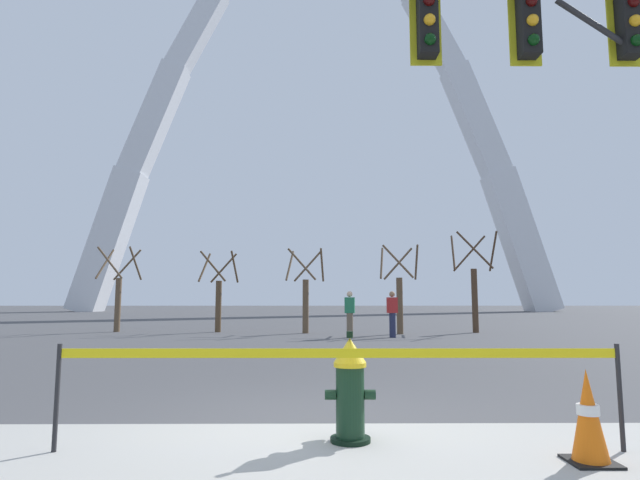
{
  "coord_description": "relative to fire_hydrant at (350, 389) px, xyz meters",
  "views": [
    {
      "loc": [
        -0.01,
        -5.41,
        1.27
      ],
      "look_at": [
        0.09,
        5.0,
        2.5
      ],
      "focal_mm": 28.83,
      "sensor_mm": 36.0,
      "label": 1
    }
  ],
  "objects": [
    {
      "name": "tree_center_right",
      "position": [
        2.92,
        14.95,
        1.03
      ],
      "size": [
        1.57,
        1.58,
        3.37
      ],
      "color": "brown",
      "rests_on": "ground"
    },
    {
      "name": "pedestrian_standing_center",
      "position": [
        2.36,
        13.14,
        0.35
      ],
      "size": [
        0.39,
        0.34,
        1.59
      ],
      "color": "#232847",
      "rests_on": "ground"
    },
    {
      "name": "monument_arch",
      "position": [
        -0.31,
        55.01,
        21.58
      ],
      "size": [
        56.47,
        3.31,
        50.36
      ],
      "color": "silver",
      "rests_on": "ground"
    },
    {
      "name": "traffic_signal_gantry",
      "position": [
        3.68,
        1.86,
        3.8
      ],
      "size": [
        6.42,
        0.44,
        6.0
      ],
      "color": "#232326",
      "rests_on": "ground"
    },
    {
      "name": "traffic_cone_by_hydrant",
      "position": [
        1.84,
        -0.63,
        -0.11
      ],
      "size": [
        0.36,
        0.36,
        0.73
      ],
      "color": "black",
      "rests_on": "ground"
    },
    {
      "name": "pedestrian_walking_left",
      "position": [
        0.88,
        13.02,
        0.35
      ],
      "size": [
        0.37,
        0.25,
        1.59
      ],
      "color": "brown",
      "rests_on": "ground"
    },
    {
      "name": "ground_plane",
      "position": [
        -0.31,
        0.61,
        -0.47
      ],
      "size": [
        240.0,
        240.0,
        0.0
      ],
      "primitive_type": "plane",
      "color": "#474749"
    },
    {
      "name": "caution_tape_barrier",
      "position": [
        -0.12,
        -0.31,
        0.15
      ],
      "size": [
        4.83,
        0.08,
        0.9
      ],
      "color": "#232326",
      "rests_on": "ground"
    },
    {
      "name": "fire_hydrant",
      "position": [
        0.0,
        0.0,
        0.0
      ],
      "size": [
        0.46,
        0.48,
        0.99
      ],
      "color": "black",
      "rests_on": "ground"
    },
    {
      "name": "tree_left_mid",
      "position": [
        -4.25,
        16.26,
        0.98
      ],
      "size": [
        1.52,
        1.53,
        3.26
      ],
      "color": "brown",
      "rests_on": "ground"
    },
    {
      "name": "tree_far_left",
      "position": [
        -8.41,
        16.46,
        1.06
      ],
      "size": [
        1.6,
        1.61,
        3.44
      ],
      "color": "brown",
      "rests_on": "ground"
    },
    {
      "name": "tree_right_mid",
      "position": [
        6.07,
        15.81,
        1.31
      ],
      "size": [
        1.84,
        1.85,
        3.99
      ],
      "color": "#473323",
      "rests_on": "ground"
    },
    {
      "name": "tree_center_left",
      "position": [
        -0.69,
        15.51,
        0.99
      ],
      "size": [
        1.53,
        1.54,
        3.29
      ],
      "color": "brown",
      "rests_on": "ground"
    }
  ]
}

